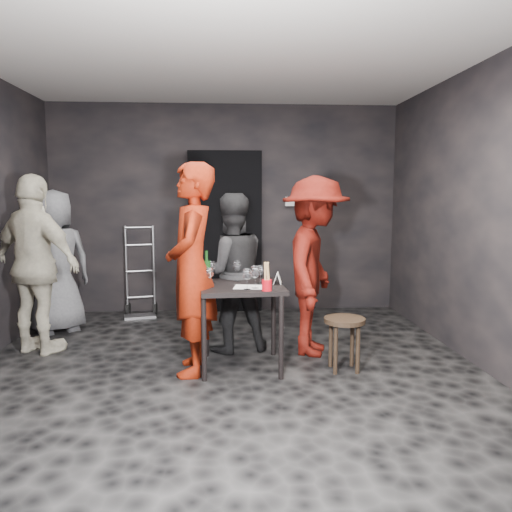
{
  "coord_description": "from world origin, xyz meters",
  "views": [
    {
      "loc": [
        -0.03,
        -4.09,
        1.54
      ],
      "look_at": [
        0.26,
        0.25,
        1.0
      ],
      "focal_mm": 35.0,
      "sensor_mm": 36.0,
      "label": 1
    }
  ],
  "objects": [
    {
      "name": "wine_glass_e",
      "position": [
        0.24,
        0.05,
        0.86
      ],
      "size": [
        0.09,
        0.09,
        0.21
      ],
      "primitive_type": null,
      "rotation": [
        0.0,
        0.0,
        0.08
      ],
      "color": "white",
      "rests_on": "tasting_table"
    },
    {
      "name": "wall_back",
      "position": [
        0.0,
        2.5,
        1.35
      ],
      "size": [
        4.5,
        0.04,
        2.7
      ],
      "primitive_type": "cube",
      "color": "black",
      "rests_on": "ground"
    },
    {
      "name": "breadstick_cup",
      "position": [
        0.33,
        -0.04,
        0.87
      ],
      "size": [
        0.08,
        0.08,
        0.26
      ],
      "rotation": [
        0.0,
        0.0,
        -0.14
      ],
      "color": "red",
      "rests_on": "tasting_table"
    },
    {
      "name": "wallbox_lower",
      "position": [
        1.05,
        2.45,
        1.4
      ],
      "size": [
        0.1,
        0.06,
        0.14
      ],
      "primitive_type": "cube",
      "color": "#B7B7B2",
      "rests_on": "wall_back"
    },
    {
      "name": "server_red",
      "position": [
        -0.3,
        0.15,
        1.1
      ],
      "size": [
        0.53,
        0.8,
        2.19
      ],
      "primitive_type": "imported",
      "rotation": [
        0.0,
        0.0,
        -1.58
      ],
      "color": "maroon",
      "rests_on": "floor"
    },
    {
      "name": "stool",
      "position": [
        1.03,
        0.1,
        0.38
      ],
      "size": [
        0.36,
        0.36,
        0.47
      ],
      "rotation": [
        0.0,
        0.0,
        -0.11
      ],
      "color": "black",
      "rests_on": "floor"
    },
    {
      "name": "wine_glass_b",
      "position": [
        -0.14,
        0.33,
        0.86
      ],
      "size": [
        0.09,
        0.09,
        0.22
      ],
      "primitive_type": null,
      "rotation": [
        0.0,
        0.0,
        0.1
      ],
      "color": "white",
      "rests_on": "tasting_table"
    },
    {
      "name": "floor",
      "position": [
        0.0,
        0.0,
        0.0
      ],
      "size": [
        4.5,
        5.0,
        0.02
      ],
      "primitive_type": "cube",
      "color": "black",
      "rests_on": "ground"
    },
    {
      "name": "woman_black",
      "position": [
        0.04,
        0.74,
        0.8
      ],
      "size": [
        0.86,
        0.6,
        1.61
      ],
      "primitive_type": "imported",
      "rotation": [
        0.0,
        0.0,
        3.38
      ],
      "color": "black",
      "rests_on": "floor"
    },
    {
      "name": "wine_bottle",
      "position": [
        -0.18,
        0.27,
        0.87
      ],
      "size": [
        0.07,
        0.07,
        0.3
      ],
      "rotation": [
        0.0,
        0.0,
        0.41
      ],
      "color": "black",
      "rests_on": "tasting_table"
    },
    {
      "name": "tasting_table",
      "position": [
        0.13,
        0.24,
        0.65
      ],
      "size": [
        0.72,
        0.72,
        0.75
      ],
      "rotation": [
        0.0,
        0.0,
        0.07
      ],
      "color": "black",
      "rests_on": "floor"
    },
    {
      "name": "bystander_grey",
      "position": [
        -1.89,
        1.52,
        0.85
      ],
      "size": [
        0.94,
        0.85,
        1.7
      ],
      "primitive_type": "imported",
      "rotation": [
        0.0,
        0.0,
        3.75
      ],
      "color": "slate",
      "rests_on": "floor"
    },
    {
      "name": "tasting_mat",
      "position": [
        0.21,
        0.11,
        0.75
      ],
      "size": [
        0.32,
        0.24,
        0.0
      ],
      "primitive_type": "cube",
      "rotation": [
        0.0,
        0.0,
        -0.16
      ],
      "color": "white",
      "rests_on": "tasting_table"
    },
    {
      "name": "bystander_cream",
      "position": [
        -1.83,
        0.78,
        1.01
      ],
      "size": [
        1.31,
        1.04,
        2.02
      ],
      "primitive_type": "imported",
      "rotation": [
        0.0,
        0.0,
        2.66
      ],
      "color": "beige",
      "rests_on": "floor"
    },
    {
      "name": "wine_glass_a",
      "position": [
        -0.15,
        0.12,
        0.84
      ],
      "size": [
        0.08,
        0.08,
        0.19
      ],
      "primitive_type": null,
      "rotation": [
        0.0,
        0.0,
        0.08
      ],
      "color": "white",
      "rests_on": "tasting_table"
    },
    {
      "name": "wine_glass_c",
      "position": [
        0.1,
        0.43,
        0.86
      ],
      "size": [
        0.09,
        0.09,
        0.21
      ],
      "primitive_type": null,
      "rotation": [
        0.0,
        0.0,
        -0.07
      ],
      "color": "white",
      "rests_on": "tasting_table"
    },
    {
      "name": "man_maroon",
      "position": [
        0.85,
        0.6,
        0.98
      ],
      "size": [
        0.95,
        1.39,
        1.96
      ],
      "primitive_type": "imported",
      "rotation": [
        0.0,
        0.0,
        1.26
      ],
      "color": "#500D07",
      "rests_on": "floor"
    },
    {
      "name": "wall_front",
      "position": [
        0.0,
        -2.5,
        1.35
      ],
      "size": [
        4.5,
        0.04,
        2.7
      ],
      "primitive_type": "cube",
      "color": "black",
      "rests_on": "ground"
    },
    {
      "name": "wall_right",
      "position": [
        2.25,
        0.0,
        1.35
      ],
      "size": [
        0.04,
        5.0,
        2.7
      ],
      "primitive_type": "cube",
      "color": "black",
      "rests_on": "ground"
    },
    {
      "name": "doorway",
      "position": [
        0.0,
        2.44,
        1.05
      ],
      "size": [
        0.95,
        0.1,
        2.1
      ],
      "primitive_type": "cube",
      "color": "black",
      "rests_on": "ground"
    },
    {
      "name": "reserved_card",
      "position": [
        0.44,
        0.28,
        0.8
      ],
      "size": [
        0.1,
        0.14,
        0.1
      ],
      "primitive_type": null,
      "rotation": [
        0.0,
        0.0,
        -0.15
      ],
      "color": "white",
      "rests_on": "tasting_table"
    },
    {
      "name": "ceiling",
      "position": [
        0.0,
        0.0,
        2.7
      ],
      "size": [
        4.5,
        5.0,
        0.02
      ],
      "primitive_type": "cube",
      "color": "silver",
      "rests_on": "ground"
    },
    {
      "name": "wine_glass_f",
      "position": [
        0.3,
        0.29,
        0.84
      ],
      "size": [
        0.08,
        0.08,
        0.18
      ],
      "primitive_type": null,
      "rotation": [
        0.0,
        0.0,
        0.16
      ],
      "color": "white",
      "rests_on": "tasting_table"
    },
    {
      "name": "wine_glass_d",
      "position": [
        0.17,
        0.0,
        0.85
      ],
      "size": [
        0.1,
        0.1,
        0.2
      ],
      "primitive_type": null,
      "rotation": [
        0.0,
        0.0,
        -0.4
      ],
      "color": "white",
      "rests_on": "tasting_table"
    },
    {
      "name": "hand_truck",
      "position": [
        -1.08,
        2.22,
        0.21
      ],
      "size": [
        0.38,
        0.33,
        1.15
      ],
      "rotation": [
        0.0,
        0.0,
        0.22
      ],
      "color": "#B2B2B7",
      "rests_on": "floor"
    },
    {
      "name": "wallbox_upper",
      "position": [
        0.85,
        2.45,
        1.45
      ],
      "size": [
        0.12,
        0.06,
        0.12
      ],
      "primitive_type": "cube",
      "color": "#B7B7B2",
      "rests_on": "wall_back"
    }
  ]
}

